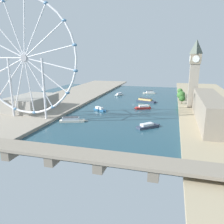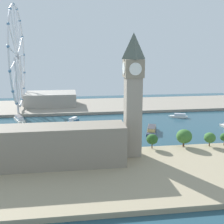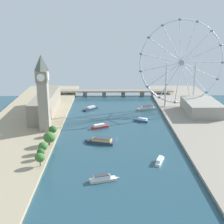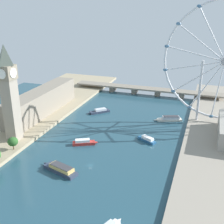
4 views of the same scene
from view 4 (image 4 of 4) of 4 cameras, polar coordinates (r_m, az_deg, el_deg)
The scene contains 9 objects.
ground_plane at distance 230.30m, azimuth -4.29°, elevation -10.34°, with size 387.47×387.47×0.00m, color #234756.
clock_tower at distance 262.92m, azimuth -19.40°, elevation 3.67°, with size 13.48×13.48×83.91m.
parliament_block at distance 329.27m, azimuth -13.48°, elevation 2.01°, with size 22.00×115.41×25.95m, color gray.
river_bridge at distance 401.27m, azimuth 6.69°, elevation 4.40°, with size 199.47×16.94×8.61m.
tour_boat_0 at distance 332.21m, azimuth -2.47°, elevation 0.17°, with size 22.27×21.72×4.65m.
tour_boat_1 at distance 267.27m, azimuth 6.79°, elevation -5.30°, with size 20.32×13.61×4.69m.
tour_boat_3 at distance 260.84m, azimuth -5.47°, elevation -5.90°, with size 22.35×13.96×4.98m.
tour_boat_4 at distance 315.34m, azimuth 11.16°, elevation -1.31°, with size 29.71×15.31×5.43m.
tour_boat_6 at distance 224.15m, azimuth -10.03°, elevation -10.87°, with size 33.49×16.45×5.67m.
Camera 4 is at (79.61, -180.43, 118.93)m, focal length 46.93 mm.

